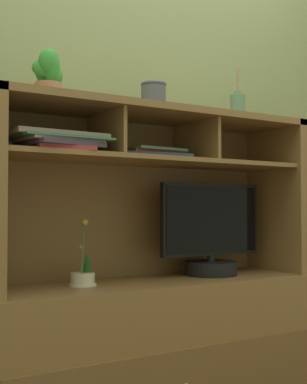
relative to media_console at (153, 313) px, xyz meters
name	(u,v)px	position (x,y,z in m)	size (l,w,h in m)	color
back_wall	(126,100)	(0.00, 0.25, 0.99)	(6.00, 0.02, 2.80)	#909C65
media_console	(153,313)	(0.00, 0.00, 0.00)	(1.53, 0.49, 1.31)	olive
tv_monitor	(211,238)	(0.32, 0.00, 0.32)	(0.55, 0.24, 0.43)	black
potted_orchid	(83,277)	(-0.34, -0.01, 0.18)	(0.11, 0.11, 0.27)	beige
magazine_stack_left	(59,142)	(-0.47, -0.07, 0.71)	(0.38, 0.28, 0.07)	#AA343A
magazine_stack_centre	(149,155)	(0.00, 0.03, 0.70)	(0.34, 0.30, 0.05)	#355380
diffuser_bottle	(238,107)	(0.50, 0.01, 0.96)	(0.07, 0.07, 0.27)	slate
potted_succulent	(48,74)	(-0.50, -0.03, 0.98)	(0.13, 0.12, 0.19)	#B17456
ceramic_vase	(153,97)	(0.00, 0.00, 0.96)	(0.11, 0.11, 0.13)	#515460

